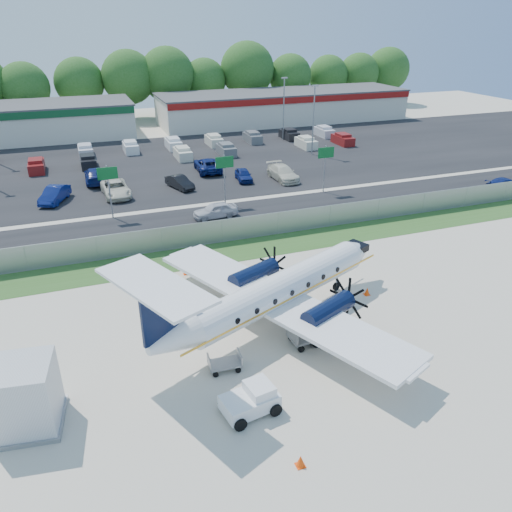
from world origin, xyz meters
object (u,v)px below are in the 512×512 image
object	(u,v)px
aircraft	(277,291)
service_container	(25,398)
baggage_cart_near	(308,335)
baggage_cart_far	(225,363)
pushback_tug	(252,400)

from	to	relation	value
aircraft	service_container	distance (m)	14.35
aircraft	baggage_cart_near	bearing A→B (deg)	-69.79
service_container	aircraft	bearing A→B (deg)	15.55
baggage_cart_near	baggage_cart_far	xyz separation A→B (m)	(-5.19, -0.61, -0.12)
baggage_cart_far	pushback_tug	bearing A→B (deg)	-85.03
aircraft	service_container	size ratio (longest dim) A/B	5.67
service_container	pushback_tug	bearing A→B (deg)	-15.44
baggage_cart_far	service_container	size ratio (longest dim) A/B	0.54
aircraft	pushback_tug	bearing A→B (deg)	-121.09
aircraft	pushback_tug	size ratio (longest dim) A/B	6.71
aircraft	pushback_tug	xyz separation A→B (m)	(-3.96, -6.56, -1.60)
pushback_tug	baggage_cart_far	xyz separation A→B (m)	(-0.30, 3.41, -0.25)
aircraft	baggage_cart_near	xyz separation A→B (m)	(0.94, -2.54, -1.74)
baggage_cart_near	service_container	world-z (taller)	service_container
pushback_tug	baggage_cart_near	bearing A→B (deg)	39.39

